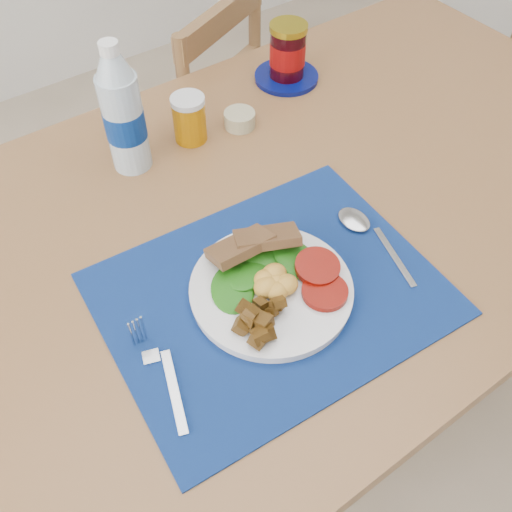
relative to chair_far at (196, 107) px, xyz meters
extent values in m
plane|color=gray|center=(-0.09, -0.82, -0.52)|extent=(4.00, 4.00, 0.00)
cube|color=brown|center=(-0.09, -0.62, 0.21)|extent=(1.40, 0.90, 0.04)
cylinder|color=brown|center=(0.55, -0.23, -0.17)|extent=(0.06, 0.06, 0.71)
cube|color=brown|center=(-0.03, 0.06, -0.14)|extent=(0.49, 0.48, 0.04)
cylinder|color=brown|center=(0.06, 0.26, -0.34)|extent=(0.03, 0.03, 0.37)
cylinder|color=brown|center=(-0.23, 0.13, -0.34)|extent=(0.03, 0.03, 0.37)
cylinder|color=brown|center=(0.18, -0.01, -0.34)|extent=(0.03, 0.03, 0.37)
cylinder|color=brown|center=(-0.11, -0.14, -0.34)|extent=(0.03, 0.03, 0.37)
cube|color=brown|center=(0.04, -0.09, 0.27)|extent=(0.32, 0.16, 0.43)
cylinder|color=brown|center=(0.86, -0.37, -0.33)|extent=(0.03, 0.03, 0.40)
cube|color=black|center=(-0.31, -0.77, 0.23)|extent=(0.53, 0.43, 0.00)
cylinder|color=silver|center=(-0.31, -0.77, 0.24)|extent=(0.25, 0.25, 0.02)
ellipsoid|color=gold|center=(-0.31, -0.77, 0.26)|extent=(0.06, 0.05, 0.03)
cylinder|color=#8A0505|center=(-0.25, -0.81, 0.25)|extent=(0.07, 0.07, 0.01)
ellipsoid|color=#0C3E07|center=(-0.30, -0.73, 0.25)|extent=(0.13, 0.08, 0.01)
cube|color=brown|center=(-0.30, -0.70, 0.27)|extent=(0.11, 0.08, 0.03)
cube|color=#B2B5BA|center=(-0.52, -0.83, 0.23)|extent=(0.05, 0.13, 0.00)
cube|color=#B2B5BA|center=(-0.52, -0.74, 0.23)|extent=(0.04, 0.07, 0.00)
cube|color=#B2B5BA|center=(-0.11, -0.83, 0.23)|extent=(0.05, 0.13, 0.00)
ellipsoid|color=#B2B5BA|center=(-0.11, -0.73, 0.23)|extent=(0.05, 0.06, 0.01)
cylinder|color=#ADBFCC|center=(-0.34, -0.37, 0.32)|extent=(0.07, 0.07, 0.19)
cylinder|color=navy|center=(-0.34, -0.37, 0.32)|extent=(0.07, 0.07, 0.05)
cone|color=#ADBFCC|center=(-0.34, -0.37, 0.43)|extent=(0.07, 0.07, 0.04)
cylinder|color=white|center=(-0.34, -0.37, 0.46)|extent=(0.03, 0.03, 0.02)
cylinder|color=#AA6604|center=(-0.22, -0.37, 0.27)|extent=(0.06, 0.06, 0.09)
cylinder|color=tan|center=(-0.11, -0.39, 0.24)|extent=(0.06, 0.06, 0.03)
cylinder|color=#050E59|center=(0.06, -0.31, 0.23)|extent=(0.14, 0.14, 0.01)
cylinder|color=black|center=(0.06, -0.31, 0.29)|extent=(0.08, 0.08, 0.10)
cylinder|color=maroon|center=(0.06, -0.31, 0.29)|extent=(0.08, 0.08, 0.05)
cylinder|color=#A8921C|center=(0.06, -0.31, 0.35)|extent=(0.08, 0.08, 0.01)
camera|label=1|loc=(-0.63, -1.18, 0.94)|focal=40.00mm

